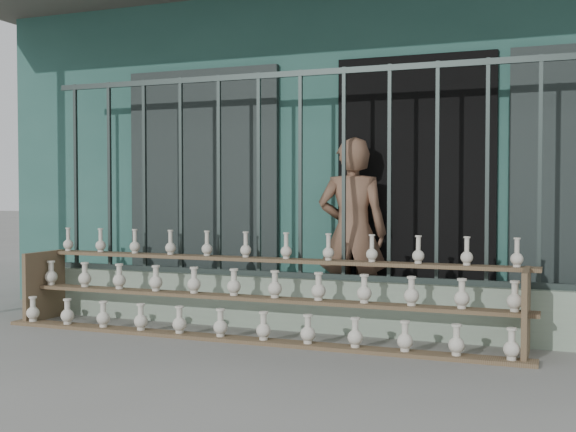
% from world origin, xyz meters
% --- Properties ---
extents(ground, '(60.00, 60.00, 0.00)m').
position_xyz_m(ground, '(0.00, 0.00, 0.00)').
color(ground, slate).
extents(workshop_building, '(7.40, 6.60, 3.21)m').
position_xyz_m(workshop_building, '(0.00, 4.23, 1.62)').
color(workshop_building, '#29574D').
rests_on(workshop_building, ground).
extents(parapet_wall, '(5.00, 0.20, 0.45)m').
position_xyz_m(parapet_wall, '(0.00, 1.30, 0.23)').
color(parapet_wall, '#8CA28B').
rests_on(parapet_wall, ground).
extents(security_fence, '(5.00, 0.04, 1.80)m').
position_xyz_m(security_fence, '(-0.00, 1.30, 1.35)').
color(security_fence, '#283330').
rests_on(security_fence, parapet_wall).
extents(shelf_rack, '(4.50, 0.68, 0.85)m').
position_xyz_m(shelf_rack, '(-0.26, 0.89, 0.36)').
color(shelf_rack, brown).
rests_on(shelf_rack, ground).
extents(elderly_woman, '(0.66, 0.49, 1.67)m').
position_xyz_m(elderly_woman, '(0.39, 1.56, 0.84)').
color(elderly_woman, brown).
rests_on(elderly_woman, ground).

